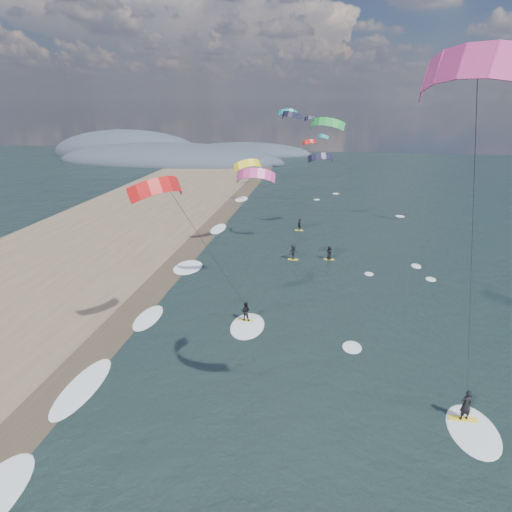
# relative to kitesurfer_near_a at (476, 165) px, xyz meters

# --- Properties ---
(ground) EXTENTS (260.00, 260.00, 0.00)m
(ground) POSITION_rel_kitesurfer_near_a_xyz_m (-8.19, -1.88, -14.57)
(ground) COLOR black
(ground) RESTS_ON ground
(wet_sand_strip) EXTENTS (3.00, 240.00, 0.00)m
(wet_sand_strip) POSITION_rel_kitesurfer_near_a_xyz_m (-20.19, 8.12, -14.57)
(wet_sand_strip) COLOR #382D23
(wet_sand_strip) RESTS_ON ground
(coastal_hills) EXTENTS (80.00, 41.00, 15.00)m
(coastal_hills) POSITION_rel_kitesurfer_near_a_xyz_m (-53.03, 105.98, -14.57)
(coastal_hills) COLOR #3D4756
(coastal_hills) RESTS_ON ground
(kitesurfer_near_a) EXTENTS (8.05, 9.48, 18.60)m
(kitesurfer_near_a) POSITION_rel_kitesurfer_near_a_xyz_m (0.00, 0.00, 0.00)
(kitesurfer_near_a) COLOR yellow
(kitesurfer_near_a) RESTS_ON ground
(kitesurfer_near_b) EXTENTS (6.72, 9.17, 13.03)m
(kitesurfer_near_b) POSITION_rel_kitesurfer_near_a_xyz_m (-12.98, 9.74, -6.41)
(kitesurfer_near_b) COLOR yellow
(kitesurfer_near_b) RESTS_ON ground
(far_kitesurfers) EXTENTS (5.13, 11.96, 1.73)m
(far_kitesurfers) POSITION_rel_kitesurfer_near_a_xyz_m (-7.09, 30.13, -13.74)
(far_kitesurfers) COLOR yellow
(far_kitesurfers) RESTS_ON ground
(bg_kite_field) EXTENTS (10.80, 71.23, 7.39)m
(bg_kite_field) POSITION_rel_kitesurfer_near_a_xyz_m (-9.34, 51.15, -2.68)
(bg_kite_field) COLOR green
(bg_kite_field) RESTS_ON ground
(shoreline_surf) EXTENTS (2.40, 79.40, 0.11)m
(shoreline_surf) POSITION_rel_kitesurfer_near_a_xyz_m (-18.99, 12.87, -14.57)
(shoreline_surf) COLOR white
(shoreline_surf) RESTS_ON ground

